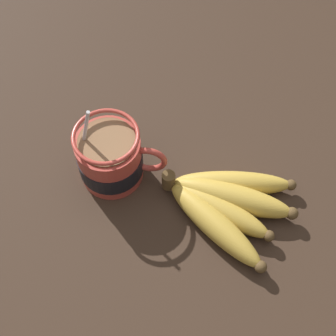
# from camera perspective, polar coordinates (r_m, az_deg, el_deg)

# --- Properties ---
(table) EXTENTS (1.26, 1.26, 0.04)m
(table) POSITION_cam_1_polar(r_m,az_deg,el_deg) (0.73, 0.06, -3.31)
(table) COLOR #332319
(table) RESTS_ON ground
(coffee_mug) EXTENTS (0.14, 0.10, 0.15)m
(coffee_mug) POSITION_cam_1_polar(r_m,az_deg,el_deg) (0.69, -7.00, 1.24)
(coffee_mug) COLOR #B23D33
(coffee_mug) RESTS_ON table
(banana_bunch) EXTENTS (0.20, 0.17, 0.04)m
(banana_bunch) POSITION_cam_1_polar(r_m,az_deg,el_deg) (0.68, 7.02, -4.31)
(banana_bunch) COLOR #4C381E
(banana_bunch) RESTS_ON table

